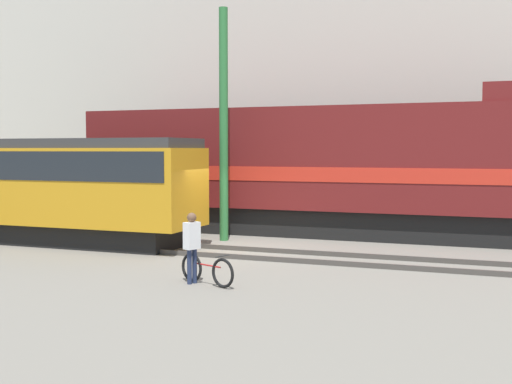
{
  "coord_description": "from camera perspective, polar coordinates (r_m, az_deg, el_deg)",
  "views": [
    {
      "loc": [
        7.74,
        -18.13,
        3.1
      ],
      "look_at": [
        0.71,
        0.16,
        1.8
      ],
      "focal_mm": 45.0,
      "sensor_mm": 36.0,
      "label": 1
    }
  ],
  "objects": [
    {
      "name": "freight_locomotive",
      "position": [
        23.37,
        5.49,
        2.11
      ],
      "size": [
        17.55,
        3.04,
        5.19
      ],
      "color": "black",
      "rests_on": "ground"
    },
    {
      "name": "utility_pole_left",
      "position": [
        21.78,
        -2.89,
        5.95
      ],
      "size": [
        0.3,
        0.3,
        7.84
      ],
      "color": "#2D7238",
      "rests_on": "ground"
    },
    {
      "name": "building_backdrop",
      "position": [
        30.82,
        6.38,
        12.72
      ],
      "size": [
        46.11,
        6.0,
        15.79
      ],
      "color": "beige",
      "rests_on": "ground"
    },
    {
      "name": "streetcar",
      "position": [
        22.49,
        -18.62,
        0.72
      ],
      "size": [
        11.2,
        2.54,
        3.45
      ],
      "color": "black",
      "rests_on": "ground"
    },
    {
      "name": "ground_plane",
      "position": [
        19.95,
        -2.08,
        -5.14
      ],
      "size": [
        120.0,
        120.0,
        0.0
      ],
      "primitive_type": "plane",
      "color": "slate"
    },
    {
      "name": "bicycle",
      "position": [
        14.83,
        -4.39,
        -6.93
      ],
      "size": [
        1.62,
        0.74,
        0.74
      ],
      "color": "black",
      "rests_on": "ground"
    },
    {
      "name": "person",
      "position": [
        14.88,
        -5.72,
        -4.34
      ],
      "size": [
        0.34,
        0.42,
        1.65
      ],
      "color": "#232D4C",
      "rests_on": "ground"
    },
    {
      "name": "track_far",
      "position": [
        23.99,
        2.03,
        -3.46
      ],
      "size": [
        60.0,
        1.51,
        0.14
      ],
      "color": "#47423D",
      "rests_on": "ground"
    },
    {
      "name": "track_near",
      "position": [
        19.18,
        -3.07,
        -5.3
      ],
      "size": [
        60.0,
        1.5,
        0.14
      ],
      "color": "#47423D",
      "rests_on": "ground"
    }
  ]
}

